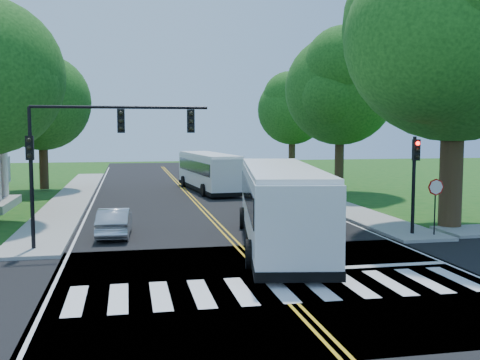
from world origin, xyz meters
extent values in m
plane|color=#124B13|center=(0.00, 0.00, 0.00)|extent=(140.00, 140.00, 0.00)
cube|color=black|center=(0.00, 18.00, 0.01)|extent=(14.00, 96.00, 0.01)
cube|color=black|center=(0.00, 0.00, 0.01)|extent=(60.00, 12.00, 0.01)
cube|color=gold|center=(0.00, 22.00, 0.01)|extent=(0.36, 70.00, 0.01)
cube|color=silver|center=(-6.80, 22.00, 0.01)|extent=(0.12, 70.00, 0.01)
cube|color=silver|center=(6.80, 22.00, 0.01)|extent=(0.12, 70.00, 0.01)
cube|color=silver|center=(0.00, -0.50, 0.02)|extent=(12.60, 3.00, 0.01)
cube|color=silver|center=(3.50, 1.60, 0.02)|extent=(6.60, 0.40, 0.01)
cube|color=gray|center=(-8.30, 25.00, 0.07)|extent=(2.60, 40.00, 0.15)
cube|color=gray|center=(8.30, 25.00, 0.07)|extent=(2.60, 40.00, 0.15)
cylinder|color=#332614|center=(11.00, 8.00, 3.15)|extent=(1.10, 1.10, 6.00)
sphere|color=#2F7B24|center=(11.00, 8.00, 9.66)|extent=(10.80, 10.80, 10.80)
cylinder|color=#332614|center=(-11.00, 30.00, 2.35)|extent=(0.70, 0.70, 4.40)
sphere|color=#2F7B24|center=(-11.00, 30.00, 7.02)|extent=(7.60, 7.60, 7.60)
cylinder|color=#332614|center=(11.50, 24.00, 2.65)|extent=(0.70, 0.70, 5.00)
sphere|color=#2F7B24|center=(11.50, 24.00, 7.88)|extent=(8.40, 8.40, 8.40)
cylinder|color=#332614|center=(12.50, 40.00, 2.35)|extent=(0.70, 0.70, 4.40)
sphere|color=#2F7B24|center=(12.50, 40.00, 6.89)|extent=(7.20, 7.20, 7.20)
cylinder|color=silver|center=(-12.40, 22.20, 2.10)|extent=(0.50, 0.50, 4.20)
cylinder|color=black|center=(-8.20, 6.50, 2.45)|extent=(0.16, 0.16, 4.60)
cube|color=black|center=(-8.20, 6.35, 4.15)|extent=(0.30, 0.22, 0.95)
sphere|color=black|center=(-8.20, 6.21, 4.45)|extent=(0.18, 0.18, 0.18)
cylinder|color=black|center=(-4.70, 6.50, 5.75)|extent=(7.00, 0.12, 0.12)
cube|color=black|center=(-4.70, 6.35, 5.20)|extent=(0.30, 0.22, 0.95)
cube|color=black|center=(-1.90, 6.35, 5.20)|extent=(0.30, 0.22, 0.95)
cylinder|color=black|center=(8.20, 6.50, 2.35)|extent=(0.16, 0.16, 4.40)
cube|color=black|center=(8.20, 6.35, 3.95)|extent=(0.30, 0.22, 0.95)
sphere|color=#FF0A05|center=(8.20, 6.21, 4.25)|extent=(0.18, 0.18, 0.18)
cylinder|color=black|center=(9.00, 6.00, 1.25)|extent=(0.06, 0.06, 2.20)
cylinder|color=#A50A07|center=(9.00, 5.97, 2.30)|extent=(0.76, 0.04, 0.76)
cube|color=white|center=(1.73, 5.66, 1.69)|extent=(4.91, 13.02, 2.97)
cube|color=black|center=(1.73, 5.66, 2.23)|extent=(4.83, 12.16, 1.03)
cube|color=black|center=(2.83, 11.99, 2.06)|extent=(2.62, 0.55, 1.73)
cube|color=orange|center=(2.83, 11.99, 3.04)|extent=(1.83, 0.42, 0.35)
cube|color=black|center=(1.73, 5.66, 0.37)|extent=(4.98, 13.13, 0.32)
cube|color=white|center=(1.73, 5.66, 3.23)|extent=(4.79, 12.64, 0.24)
cylinder|color=black|center=(3.84, 9.57, 0.53)|extent=(0.52, 1.08, 1.04)
cylinder|color=black|center=(1.07, 10.05, 0.53)|extent=(0.52, 1.08, 1.04)
cylinder|color=black|center=(2.44, 1.59, 0.53)|extent=(0.52, 1.08, 1.04)
cylinder|color=black|center=(-0.33, 2.08, 0.53)|extent=(0.52, 1.08, 1.04)
cube|color=white|center=(1.80, 27.11, 1.50)|extent=(3.61, 11.53, 2.64)
cube|color=black|center=(1.80, 27.11, 1.98)|extent=(3.59, 10.75, 0.91)
cube|color=black|center=(1.21, 32.79, 1.84)|extent=(2.35, 0.34, 1.54)
cube|color=orange|center=(1.21, 32.79, 2.70)|extent=(1.63, 0.27, 0.31)
cube|color=black|center=(1.80, 27.11, 0.33)|extent=(3.67, 11.63, 0.29)
cube|color=white|center=(1.80, 27.11, 2.88)|extent=(3.52, 11.19, 0.21)
cylinder|color=black|center=(2.66, 30.96, 0.47)|extent=(0.40, 0.95, 0.92)
cylinder|color=black|center=(0.17, 30.70, 0.47)|extent=(0.40, 0.95, 0.92)
cylinder|color=black|center=(3.40, 23.79, 0.47)|extent=(0.40, 0.95, 0.92)
cylinder|color=black|center=(0.92, 23.54, 0.47)|extent=(0.40, 0.95, 0.92)
imported|color=#B0B3B7|center=(-5.09, 9.14, 0.67)|extent=(1.61, 4.04, 1.31)
imported|color=silver|center=(5.01, 9.68, 0.66)|extent=(3.58, 5.13, 1.30)
imported|color=black|center=(5.23, 15.72, 0.71)|extent=(2.74, 5.05, 1.39)
camera|label=1|loc=(-4.48, -16.68, 4.86)|focal=42.00mm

